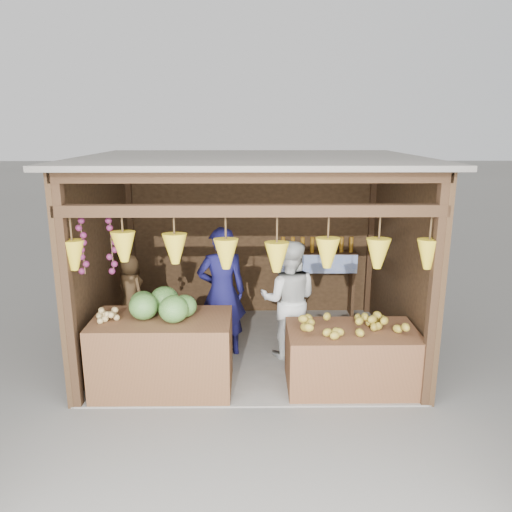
% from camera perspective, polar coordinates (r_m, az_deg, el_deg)
% --- Properties ---
extents(ground, '(80.00, 80.00, 0.00)m').
position_cam_1_polar(ground, '(7.10, -0.51, -10.62)').
color(ground, '#514F49').
rests_on(ground, ground).
extents(stall_structure, '(4.30, 3.30, 2.66)m').
position_cam_1_polar(stall_structure, '(6.52, -0.83, 2.57)').
color(stall_structure, slate).
rests_on(stall_structure, ground).
extents(back_shelf, '(1.25, 0.32, 1.32)m').
position_cam_1_polar(back_shelf, '(8.07, 6.95, -0.98)').
color(back_shelf, '#382314').
rests_on(back_shelf, ground).
extents(counter_left, '(1.58, 0.85, 0.89)m').
position_cam_1_polar(counter_left, '(6.03, -10.55, -10.96)').
color(counter_left, '#4F301A').
rests_on(counter_left, ground).
extents(counter_right, '(1.51, 0.85, 0.73)m').
position_cam_1_polar(counter_right, '(6.12, 10.82, -11.43)').
color(counter_right, '#52311B').
rests_on(counter_right, ground).
extents(stool, '(0.35, 0.35, 0.33)m').
position_cam_1_polar(stool, '(7.37, -13.82, -8.66)').
color(stool, black).
rests_on(stool, ground).
extents(man_standing, '(0.71, 0.53, 1.78)m').
position_cam_1_polar(man_standing, '(6.65, -3.94, -4.17)').
color(man_standing, '#141347').
rests_on(man_standing, ground).
extents(woman_standing, '(0.86, 0.71, 1.61)m').
position_cam_1_polar(woman_standing, '(6.63, 3.77, -5.02)').
color(woman_standing, silver).
rests_on(woman_standing, ground).
extents(vendor_seated, '(0.57, 0.55, 0.99)m').
position_cam_1_polar(vendor_seated, '(7.14, -14.14, -3.78)').
color(vendor_seated, '#523A21').
rests_on(vendor_seated, stool).
extents(melon_pile, '(1.00, 0.50, 0.32)m').
position_cam_1_polar(melon_pile, '(5.83, -10.78, -5.41)').
color(melon_pile, '#194B14').
rests_on(melon_pile, counter_left).
extents(tanfruit_pile, '(0.34, 0.40, 0.13)m').
position_cam_1_polar(tanfruit_pile, '(5.92, -16.56, -6.44)').
color(tanfruit_pile, tan).
rests_on(tanfruit_pile, counter_left).
extents(mango_pile, '(1.40, 0.64, 0.22)m').
position_cam_1_polar(mango_pile, '(5.93, 11.14, -7.33)').
color(mango_pile, '#C27019').
rests_on(mango_pile, counter_right).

